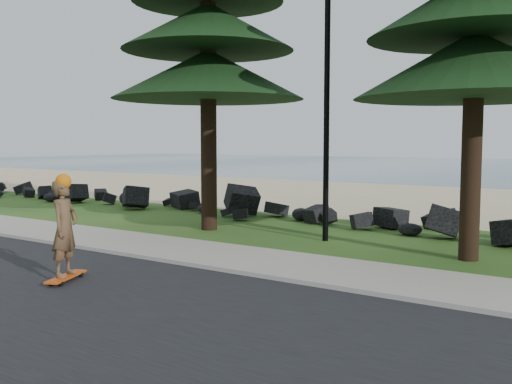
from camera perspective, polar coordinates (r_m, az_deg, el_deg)
ground at (r=11.48m, az=-0.47°, el=-7.15°), size 160.00×160.00×0.00m
road at (r=8.30m, az=-18.88°, el=-12.11°), size 160.00×7.00×0.02m
kerb at (r=10.76m, az=-3.23°, el=-7.71°), size 160.00×0.20×0.10m
sidewalk at (r=11.63m, az=0.09°, el=-6.78°), size 160.00×2.00×0.08m
beach_sand at (r=24.69m, az=19.08°, el=-0.88°), size 160.00×15.00×0.01m
seawall_boulders at (r=16.32m, az=10.82°, el=-3.60°), size 60.00×2.40×1.10m
lamp_post at (r=14.08m, az=7.12°, el=11.98°), size 0.25×0.14×8.14m
skateboarder at (r=10.33m, az=-18.58°, el=-3.48°), size 0.61×1.02×1.86m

